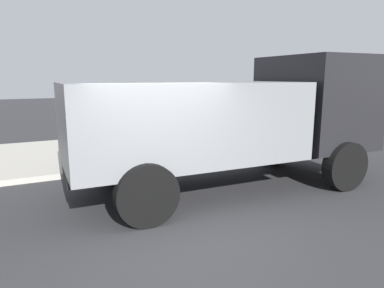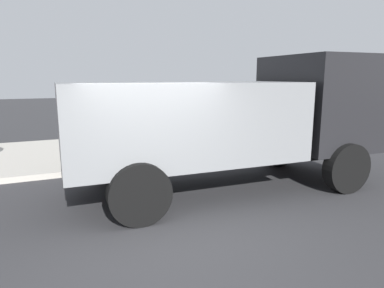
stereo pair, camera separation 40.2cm
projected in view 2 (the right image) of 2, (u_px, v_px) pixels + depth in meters
name	position (u px, v px, depth m)	size (l,w,h in m)	color
ground_plane	(167.00, 232.00, 5.68)	(80.00, 80.00, 0.00)	#2D2D30
sidewalk_curb	(101.00, 151.00, 11.50)	(36.00, 5.00, 0.15)	#ADA89E
fire_hydrant	(102.00, 147.00, 9.92)	(0.21, 0.47, 0.71)	yellow
loose_tire	(109.00, 141.00, 9.79)	(1.12, 1.12, 0.25)	black
dump_truck_gray	(235.00, 118.00, 7.70)	(7.09, 3.00, 3.00)	slate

